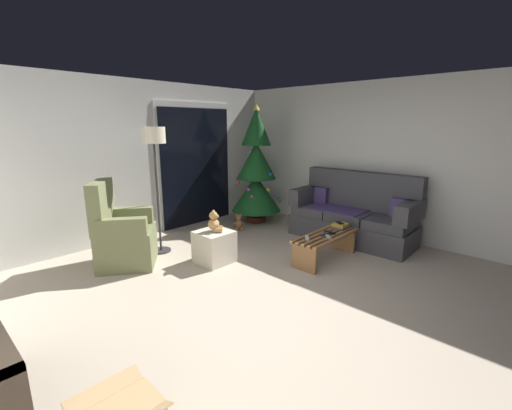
{
  "coord_description": "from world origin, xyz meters",
  "views": [
    {
      "loc": [
        -2.55,
        -2.08,
        1.82
      ],
      "look_at": [
        0.4,
        0.7,
        0.85
      ],
      "focal_mm": 23.78,
      "sensor_mm": 36.0,
      "label": 1
    }
  ],
  "objects_px": {
    "book_stack": "(340,226)",
    "floor_lamp": "(154,148)",
    "teddy_bear_chestnut_by_tree": "(239,223)",
    "coffee_table": "(326,243)",
    "remote_white": "(307,238)",
    "cell_phone": "(340,223)",
    "remote_black": "(330,233)",
    "remote_graphite": "(324,234)",
    "ottoman": "(214,247)",
    "teddy_bear_honey": "(214,223)",
    "armchair": "(122,236)",
    "remote_silver": "(328,237)",
    "christmas_tree": "(256,172)",
    "couch": "(353,215)"
  },
  "relations": [
    {
      "from": "couch",
      "to": "teddy_bear_honey",
      "type": "height_order",
      "value": "couch"
    },
    {
      "from": "armchair",
      "to": "teddy_bear_honey",
      "type": "bearing_deg",
      "value": -42.12
    },
    {
      "from": "remote_black",
      "to": "christmas_tree",
      "type": "distance_m",
      "value": 2.19
    },
    {
      "from": "remote_black",
      "to": "coffee_table",
      "type": "bearing_deg",
      "value": -13.57
    },
    {
      "from": "book_stack",
      "to": "ottoman",
      "type": "relative_size",
      "value": 0.51
    },
    {
      "from": "remote_white",
      "to": "cell_phone",
      "type": "height_order",
      "value": "cell_phone"
    },
    {
      "from": "remote_graphite",
      "to": "christmas_tree",
      "type": "xyz_separation_m",
      "value": [
        0.77,
        1.98,
        0.58
      ]
    },
    {
      "from": "couch",
      "to": "christmas_tree",
      "type": "relative_size",
      "value": 0.9
    },
    {
      "from": "coffee_table",
      "to": "armchair",
      "type": "xyz_separation_m",
      "value": [
        -1.97,
        1.85,
        0.16
      ]
    },
    {
      "from": "armchair",
      "to": "book_stack",
      "type": "bearing_deg",
      "value": -38.04
    },
    {
      "from": "floor_lamp",
      "to": "teddy_bear_honey",
      "type": "distance_m",
      "value": 1.33
    },
    {
      "from": "christmas_tree",
      "to": "floor_lamp",
      "type": "relative_size",
      "value": 1.22
    },
    {
      "from": "cell_phone",
      "to": "teddy_bear_chestnut_by_tree",
      "type": "xyz_separation_m",
      "value": [
        -0.24,
        1.84,
        -0.32
      ]
    },
    {
      "from": "remote_white",
      "to": "teddy_bear_chestnut_by_tree",
      "type": "relative_size",
      "value": 0.55
    },
    {
      "from": "floor_lamp",
      "to": "couch",
      "type": "bearing_deg",
      "value": -36.46
    },
    {
      "from": "couch",
      "to": "remote_graphite",
      "type": "relative_size",
      "value": 12.52
    },
    {
      "from": "remote_graphite",
      "to": "book_stack",
      "type": "distance_m",
      "value": 0.42
    },
    {
      "from": "remote_black",
      "to": "remote_silver",
      "type": "bearing_deg",
      "value": 19.95
    },
    {
      "from": "book_stack",
      "to": "teddy_bear_chestnut_by_tree",
      "type": "height_order",
      "value": "book_stack"
    },
    {
      "from": "remote_silver",
      "to": "floor_lamp",
      "type": "xyz_separation_m",
      "value": [
        -1.27,
        2.02,
        1.13
      ]
    },
    {
      "from": "cell_phone",
      "to": "remote_black",
      "type": "bearing_deg",
      "value": -140.0
    },
    {
      "from": "book_stack",
      "to": "teddy_bear_chestnut_by_tree",
      "type": "xyz_separation_m",
      "value": [
        -0.24,
        1.85,
        -0.28
      ]
    },
    {
      "from": "coffee_table",
      "to": "book_stack",
      "type": "distance_m",
      "value": 0.42
    },
    {
      "from": "remote_silver",
      "to": "teddy_bear_chestnut_by_tree",
      "type": "xyz_separation_m",
      "value": [
        0.25,
        1.95,
        -0.26
      ]
    },
    {
      "from": "remote_silver",
      "to": "floor_lamp",
      "type": "distance_m",
      "value": 2.64
    },
    {
      "from": "cell_phone",
      "to": "armchair",
      "type": "xyz_separation_m",
      "value": [
        -2.35,
        1.83,
        -0.04
      ]
    },
    {
      "from": "remote_graphite",
      "to": "christmas_tree",
      "type": "distance_m",
      "value": 2.2
    },
    {
      "from": "ottoman",
      "to": "couch",
      "type": "bearing_deg",
      "value": -23.22
    },
    {
      "from": "couch",
      "to": "teddy_bear_chestnut_by_tree",
      "type": "height_order",
      "value": "couch"
    },
    {
      "from": "cell_phone",
      "to": "ottoman",
      "type": "xyz_separation_m",
      "value": [
        -1.47,
        1.04,
        -0.23
      ]
    },
    {
      "from": "book_stack",
      "to": "floor_lamp",
      "type": "distance_m",
      "value": 2.83
    },
    {
      "from": "remote_black",
      "to": "teddy_bear_honey",
      "type": "bearing_deg",
      "value": -46.23
    },
    {
      "from": "ottoman",
      "to": "teddy_bear_chestnut_by_tree",
      "type": "distance_m",
      "value": 1.47
    },
    {
      "from": "coffee_table",
      "to": "teddy_bear_honey",
      "type": "bearing_deg",
      "value": 135.79
    },
    {
      "from": "remote_black",
      "to": "floor_lamp",
      "type": "distance_m",
      "value": 2.68
    },
    {
      "from": "teddy_bear_chestnut_by_tree",
      "to": "remote_black",
      "type": "bearing_deg",
      "value": -91.95
    },
    {
      "from": "remote_silver",
      "to": "cell_phone",
      "type": "relative_size",
      "value": 1.08
    },
    {
      "from": "remote_silver",
      "to": "christmas_tree",
      "type": "height_order",
      "value": "christmas_tree"
    },
    {
      "from": "remote_silver",
      "to": "teddy_bear_chestnut_by_tree",
      "type": "bearing_deg",
      "value": -53.19
    },
    {
      "from": "remote_graphite",
      "to": "book_stack",
      "type": "relative_size",
      "value": 0.69
    },
    {
      "from": "remote_graphite",
      "to": "book_stack",
      "type": "bearing_deg",
      "value": -84.1
    },
    {
      "from": "remote_black",
      "to": "teddy_bear_chestnut_by_tree",
      "type": "bearing_deg",
      "value": -95.69
    },
    {
      "from": "book_stack",
      "to": "remote_black",
      "type": "bearing_deg",
      "value": -175.45
    },
    {
      "from": "book_stack",
      "to": "floor_lamp",
      "type": "relative_size",
      "value": 0.13
    },
    {
      "from": "book_stack",
      "to": "remote_white",
      "type": "bearing_deg",
      "value": 174.17
    },
    {
      "from": "cell_phone",
      "to": "christmas_tree",
      "type": "relative_size",
      "value": 0.07
    },
    {
      "from": "teddy_bear_honey",
      "to": "armchair",
      "type": "bearing_deg",
      "value": 137.88
    },
    {
      "from": "remote_black",
      "to": "teddy_bear_chestnut_by_tree",
      "type": "distance_m",
      "value": 1.89
    },
    {
      "from": "couch",
      "to": "floor_lamp",
      "type": "xyz_separation_m",
      "value": [
        -2.41,
        1.78,
        1.11
      ]
    },
    {
      "from": "coffee_table",
      "to": "teddy_bear_chestnut_by_tree",
      "type": "bearing_deg",
      "value": 85.5
    }
  ]
}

